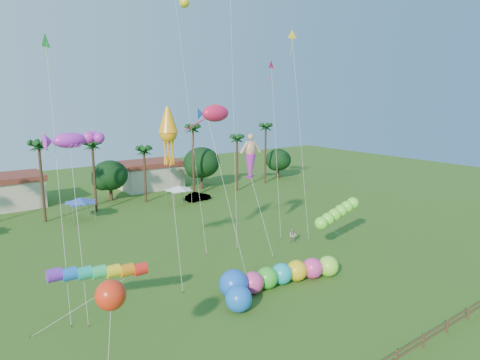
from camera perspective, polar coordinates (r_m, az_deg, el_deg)
ground at (r=33.13m, az=10.96°, el=-18.29°), size 160.00×160.00×0.00m
tree_line at (r=68.97m, az=-14.68°, el=0.93°), size 69.46×8.91×11.00m
buildings_row at (r=72.93m, az=-21.22°, el=-0.75°), size 35.00×7.00×4.00m
tent_row at (r=59.13m, az=-20.37°, el=-2.62°), size 31.00×4.00×0.60m
fence at (r=29.75m, az=20.17°, el=-21.15°), size 36.12×0.12×1.00m
car_b at (r=66.99m, az=-5.61°, el=-2.22°), size 4.10×1.66×1.32m
spectator_b at (r=48.26m, az=7.06°, el=-7.40°), size 0.97×1.04×1.70m
caterpillar_inflatable at (r=37.68m, az=4.92°, el=-12.60°), size 11.75×3.95×2.40m
blue_ball at (r=33.67m, az=-0.20°, el=-15.56°), size 2.07×2.07×2.07m
rainbow_tube at (r=33.06m, az=-15.97°, el=-12.05°), size 9.41×2.21×3.85m
green_worm at (r=45.07m, az=10.77°, el=-5.70°), size 9.51×3.88×4.04m
orange_ball_kite at (r=24.36m, az=-16.87°, el=-14.49°), size 1.87×1.80×6.67m
merman_kite at (r=45.21m, az=1.39°, el=2.70°), size 2.06×5.16×11.84m
fish_kite at (r=39.72m, az=-3.28°, el=8.86°), size 4.36×6.78×15.45m
squid_kite at (r=38.30m, az=-9.54°, el=6.11°), size 2.56×5.65×15.35m
lobster_kite at (r=33.33m, az=-21.77°, el=4.94°), size 4.46×4.87×13.82m
delta_kite_red at (r=50.98m, az=4.22°, el=14.60°), size 2.42×4.47×20.17m
delta_kite_yellow at (r=51.70m, az=7.02°, el=18.17°), size 2.11×5.31×23.54m
delta_kite_green at (r=35.20m, az=-24.42°, el=15.97°), size 1.64×5.31×20.64m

